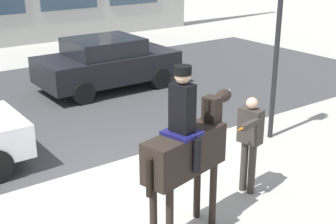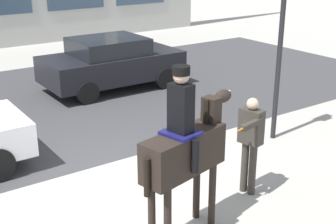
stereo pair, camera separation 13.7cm
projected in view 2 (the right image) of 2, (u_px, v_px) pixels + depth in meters
ground_plane at (113, 175)px, 8.89m from camera, size 80.00×80.00×0.00m
road_surface at (29, 107)px, 12.57m from camera, size 23.18×8.50×0.01m
mounted_horse_lead at (185, 148)px, 6.63m from camera, size 1.82×0.74×2.63m
pedestrian_bystander at (250, 138)px, 7.91m from camera, size 0.81×0.57×1.75m
street_car_far_lane at (111, 62)px, 13.98m from camera, size 4.11×2.07×1.55m
traffic_light at (283, 19)px, 9.69m from camera, size 0.24×0.29×3.98m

